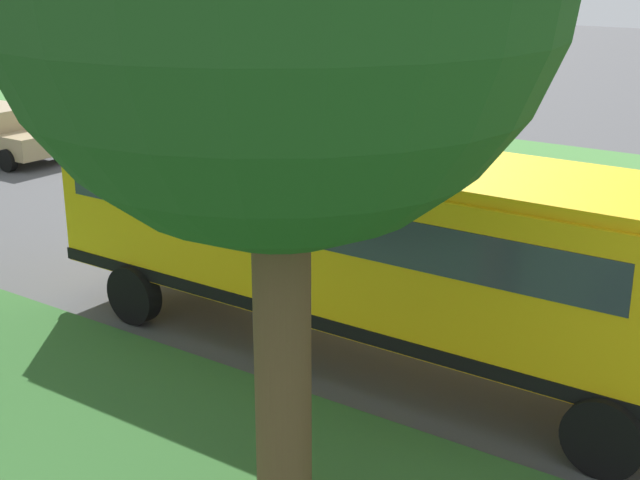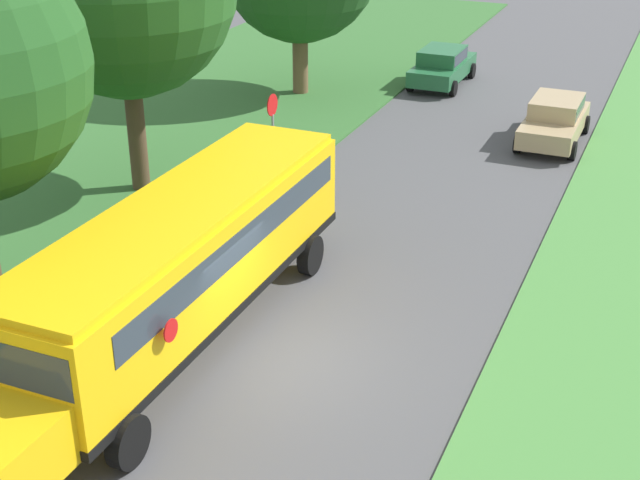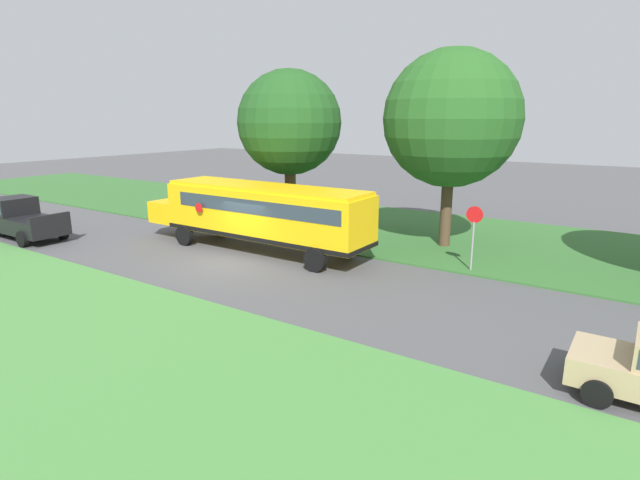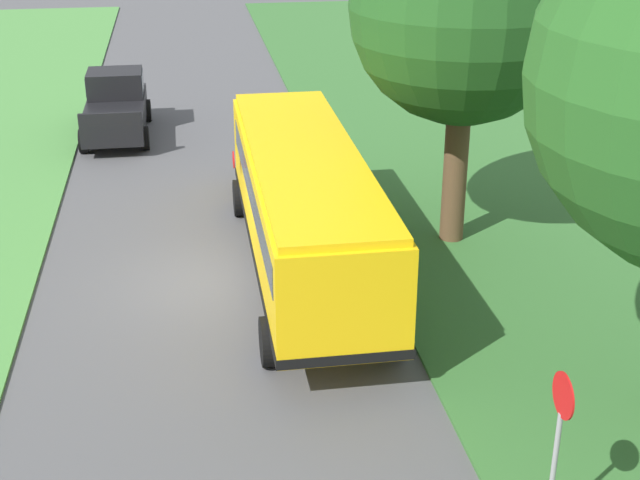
# 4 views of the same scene
# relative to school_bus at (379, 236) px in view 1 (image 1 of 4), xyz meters

# --- Properties ---
(ground_plane) EXTENTS (120.00, 120.00, 0.00)m
(ground_plane) POSITION_rel_school_bus_xyz_m (2.26, 0.12, -1.92)
(ground_plane) COLOR #4C4C4F
(grass_far_side) EXTENTS (10.00, 80.00, 0.07)m
(grass_far_side) POSITION_rel_school_bus_xyz_m (11.26, 0.12, -1.89)
(grass_far_side) COLOR #47843D
(grass_far_side) RESTS_ON ground
(school_bus) EXTENTS (2.84, 12.42, 3.16)m
(school_bus) POSITION_rel_school_bus_xyz_m (0.00, 0.00, 0.00)
(school_bus) COLOR yellow
(school_bus) RESTS_ON ground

